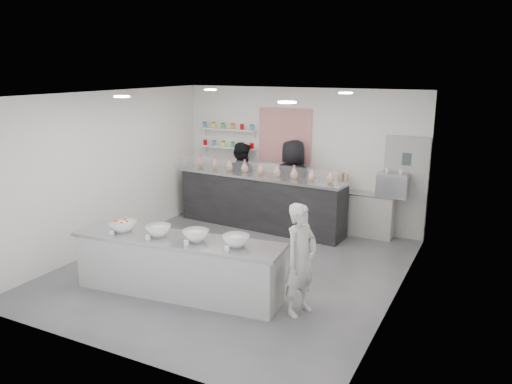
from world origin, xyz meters
TOP-DOWN VIEW (x-y plane):
  - floor at (0.00, 0.00)m, footprint 6.00×6.00m
  - ceiling at (0.00, 0.00)m, footprint 6.00×6.00m
  - back_wall at (0.00, 3.00)m, footprint 5.50×0.00m
  - left_wall at (-2.75, 0.00)m, footprint 0.00×6.00m
  - right_wall at (2.75, 0.00)m, footprint 0.00×6.00m
  - back_door at (2.30, 2.97)m, footprint 0.88×0.04m
  - pattern_panel at (-0.35, 2.98)m, footprint 1.25×0.03m
  - jar_shelf_lower at (-1.75, 2.90)m, footprint 1.45×0.22m
  - jar_shelf_upper at (-1.75, 2.90)m, footprint 1.45×0.22m
  - preserve_jars at (-1.75, 2.88)m, footprint 1.45×0.10m
  - downlight_0 at (-1.40, -1.00)m, footprint 0.24×0.24m
  - downlight_1 at (1.40, -1.00)m, footprint 0.24×0.24m
  - downlight_2 at (-1.40, 1.60)m, footprint 0.24×0.24m
  - downlight_3 at (1.40, 1.60)m, footprint 0.24×0.24m
  - prep_counter at (-0.28, -1.25)m, footprint 3.40×1.11m
  - back_bar at (-0.60, 2.27)m, footprint 3.87×0.98m
  - sneeze_guard at (-0.63, 1.93)m, footprint 3.77×0.29m
  - espresso_ledge at (1.55, 2.78)m, footprint 1.21×0.39m
  - espresso_machine at (2.10, 2.78)m, footprint 0.61×0.42m
  - cup_stacks at (1.09, 2.78)m, footprint 0.24×0.24m
  - prep_bowls at (-0.28, -1.25)m, footprint 2.39×0.75m
  - label_cards at (-0.33, -1.77)m, footprint 2.01×0.04m
  - cookie_bags at (-0.60, 2.27)m, footprint 3.36×0.40m
  - woman_prep at (1.63, -0.98)m, footprint 0.54×0.68m
  - staff_left at (-1.26, 2.60)m, footprint 0.94×0.78m
  - staff_right at (0.01, 2.60)m, footprint 0.99×0.69m

SIDE VIEW (x-z plane):
  - floor at x=0.00m, z-range 0.00..0.00m
  - espresso_ledge at x=1.55m, z-range 0.00..0.90m
  - prep_counter at x=-0.28m, z-range 0.00..0.91m
  - back_bar at x=-0.60m, z-range 0.00..1.19m
  - woman_prep at x=1.63m, z-range 0.00..1.62m
  - staff_left at x=-1.26m, z-range 0.00..1.79m
  - label_cards at x=-0.33m, z-range 0.91..0.98m
  - staff_right at x=0.01m, z-range 0.00..1.93m
  - prep_bowls at x=-0.28m, z-range 0.91..1.07m
  - back_door at x=2.30m, z-range 0.00..2.10m
  - cup_stacks at x=1.09m, z-range 0.90..1.28m
  - espresso_machine at x=2.10m, z-range 0.90..1.36m
  - cookie_bags at x=-0.60m, z-range 1.19..1.47m
  - sneeze_guard at x=-0.63m, z-range 1.19..1.51m
  - back_wall at x=0.00m, z-range -1.25..4.25m
  - left_wall at x=-2.75m, z-range -1.50..4.50m
  - right_wall at x=2.75m, z-range -1.50..4.50m
  - jar_shelf_lower at x=-1.75m, z-range 1.58..1.62m
  - preserve_jars at x=-1.75m, z-range 1.60..2.16m
  - pattern_panel at x=-0.35m, z-range 1.35..2.55m
  - jar_shelf_upper at x=-1.75m, z-range 2.00..2.04m
  - downlight_0 at x=-1.40m, z-range 2.97..2.99m
  - downlight_1 at x=1.40m, z-range 2.97..2.99m
  - downlight_2 at x=-1.40m, z-range 2.97..2.99m
  - downlight_3 at x=1.40m, z-range 2.97..2.99m
  - ceiling at x=0.00m, z-range 3.00..3.00m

